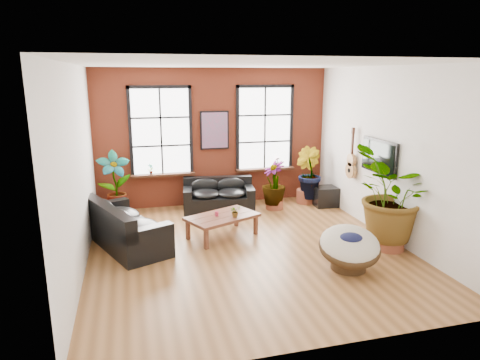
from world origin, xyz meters
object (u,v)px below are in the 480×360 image
object	(u,v)px
sofa_back	(219,196)
sofa_left	(123,227)
coffee_table	(222,218)
papasan_chair	(350,247)

from	to	relation	value
sofa_back	sofa_left	distance (m)	2.96
sofa_back	coffee_table	bearing A→B (deg)	-91.38
papasan_chair	coffee_table	bearing A→B (deg)	147.31
sofa_back	sofa_left	bearing A→B (deg)	-133.21
sofa_left	coffee_table	distance (m)	2.00
sofa_left	papasan_chair	size ratio (longest dim) A/B	1.84
coffee_table	sofa_left	bearing A→B (deg)	155.38
sofa_left	papasan_chair	xyz separation A→B (m)	(3.81, -2.08, 0.01)
sofa_back	papasan_chair	xyz separation A→B (m)	(1.51, -3.93, 0.05)
sofa_left	coffee_table	xyz separation A→B (m)	(2.00, -0.00, 0.01)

